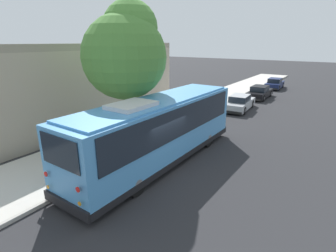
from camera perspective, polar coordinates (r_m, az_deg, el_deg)
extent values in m
plane|color=#28282B|center=(12.22, -2.61, -9.78)|extent=(160.00, 160.00, 0.00)
cube|color=beige|center=(14.75, -15.42, -5.08)|extent=(80.00, 4.32, 0.15)
cube|color=#AAA69D|center=(13.25, -9.00, -7.33)|extent=(80.00, 0.14, 0.15)
cube|color=#4C93D1|center=(12.53, -1.83, -0.79)|extent=(10.52, 2.54, 2.79)
cube|color=black|center=(12.99, -1.78, -6.04)|extent=(10.57, 2.59, 0.28)
cube|color=black|center=(12.35, -1.86, 1.89)|extent=(9.66, 2.61, 1.33)
cube|color=black|center=(16.74, 9.02, 5.96)|extent=(0.06, 2.09, 1.40)
cube|color=black|center=(8.92, -22.61, -5.35)|extent=(0.06, 1.92, 1.06)
cube|color=black|center=(16.62, 9.13, 8.14)|extent=(0.07, 1.72, 0.22)
cube|color=#4C93D1|center=(12.15, -1.90, 5.63)|extent=(9.87, 2.31, 0.10)
cube|color=silver|center=(10.72, -7.91, 4.45)|extent=(1.95, 1.38, 0.20)
cube|color=black|center=(17.23, 8.77, 0.04)|extent=(0.14, 2.41, 0.36)
cube|color=black|center=(9.79, -21.35, -15.82)|extent=(0.14, 2.41, 0.36)
cylinder|color=red|center=(9.97, -25.06, -9.47)|extent=(0.03, 0.18, 0.18)
cylinder|color=orange|center=(10.19, -24.68, -11.99)|extent=(0.03, 0.14, 0.14)
cylinder|color=red|center=(8.65, -19.06, -12.97)|extent=(0.03, 0.18, 0.18)
cylinder|color=orange|center=(8.91, -18.72, -15.75)|extent=(0.03, 0.14, 0.14)
cube|color=white|center=(17.57, 6.55, 1.07)|extent=(0.04, 0.32, 0.18)
cube|color=white|center=(16.91, 11.30, 0.15)|extent=(0.04, 0.32, 0.18)
cube|color=black|center=(17.01, 4.44, 7.23)|extent=(0.06, 0.10, 0.24)
cylinder|color=black|center=(15.89, 1.88, -1.18)|extent=(0.96, 0.31, 0.96)
cylinder|color=slate|center=(15.89, 1.88, -1.18)|extent=(0.44, 0.33, 0.43)
cylinder|color=black|center=(14.93, 8.58, -2.66)|extent=(0.96, 0.31, 0.96)
cylinder|color=slate|center=(14.93, 8.58, -2.66)|extent=(0.44, 0.33, 0.43)
cylinder|color=black|center=(11.69, -14.73, -9.14)|extent=(0.96, 0.31, 0.96)
cylinder|color=slate|center=(11.69, -14.73, -9.14)|extent=(0.44, 0.33, 0.43)
cylinder|color=black|center=(10.35, -7.00, -12.40)|extent=(0.96, 0.31, 0.96)
cylinder|color=slate|center=(10.35, -7.00, -12.40)|extent=(0.44, 0.33, 0.43)
cube|color=#A8AAAF|center=(23.62, 15.34, 4.58)|extent=(4.49, 1.94, 0.63)
cube|color=black|center=(23.40, 15.38, 5.85)|extent=(2.17, 1.56, 0.48)
cube|color=#A8AAAF|center=(23.35, 15.42, 6.43)|extent=(2.09, 1.52, 0.05)
cube|color=black|center=(25.77, 16.60, 5.06)|extent=(0.19, 1.59, 0.20)
cube|color=black|center=(21.59, 13.74, 2.89)|extent=(0.19, 1.59, 0.20)
cylinder|color=black|center=(25.15, 14.52, 5.07)|extent=(0.66, 0.25, 0.64)
cylinder|color=slate|center=(25.15, 14.52, 5.07)|extent=(0.30, 0.24, 0.29)
cylinder|color=black|center=(24.81, 17.81, 4.61)|extent=(0.66, 0.25, 0.64)
cylinder|color=slate|center=(24.81, 17.81, 4.61)|extent=(0.30, 0.24, 0.29)
cylinder|color=black|center=(22.55, 12.56, 3.77)|extent=(0.66, 0.25, 0.64)
cylinder|color=slate|center=(22.55, 12.56, 3.77)|extent=(0.30, 0.24, 0.29)
cylinder|color=black|center=(22.18, 16.20, 3.24)|extent=(0.66, 0.25, 0.64)
cylinder|color=slate|center=(22.18, 16.20, 3.24)|extent=(0.30, 0.24, 0.29)
cube|color=black|center=(29.25, 19.31, 6.69)|extent=(4.53, 1.73, 0.63)
cube|color=black|center=(29.04, 19.36, 7.72)|extent=(2.15, 1.47, 0.48)
cube|color=black|center=(29.00, 19.41, 8.19)|extent=(2.07, 1.44, 0.05)
cube|color=black|center=(31.47, 20.35, 6.92)|extent=(0.09, 1.63, 0.20)
cube|color=black|center=(27.12, 18.01, 5.54)|extent=(0.09, 1.63, 0.20)
cylinder|color=black|center=(30.82, 18.59, 7.00)|extent=(0.64, 0.21, 0.63)
cylinder|color=slate|center=(30.82, 18.59, 7.00)|extent=(0.29, 0.22, 0.29)
cylinder|color=black|center=(30.47, 21.37, 6.59)|extent=(0.64, 0.21, 0.63)
cylinder|color=slate|center=(30.47, 21.37, 6.59)|extent=(0.29, 0.22, 0.29)
cylinder|color=black|center=(28.12, 17.01, 6.17)|extent=(0.64, 0.21, 0.63)
cylinder|color=slate|center=(28.12, 17.01, 6.17)|extent=(0.29, 0.22, 0.29)
cylinder|color=black|center=(27.74, 20.04, 5.72)|extent=(0.64, 0.21, 0.63)
cylinder|color=slate|center=(27.74, 20.04, 5.72)|extent=(0.29, 0.22, 0.29)
cube|color=#19234C|center=(36.04, 22.18, 8.33)|extent=(4.29, 1.82, 0.62)
cube|color=black|center=(35.86, 22.26, 9.18)|extent=(2.06, 1.51, 0.48)
cube|color=#19234C|center=(35.83, 22.30, 9.55)|extent=(1.98, 1.47, 0.05)
cube|color=black|center=(38.16, 22.73, 8.41)|extent=(0.15, 1.60, 0.20)
cube|color=black|center=(33.99, 21.49, 7.54)|extent=(0.15, 1.60, 0.20)
cylinder|color=black|center=(37.49, 21.40, 8.51)|extent=(0.64, 0.23, 0.63)
cylinder|color=slate|center=(37.49, 21.40, 8.51)|extent=(0.29, 0.23, 0.28)
cylinder|color=black|center=(37.26, 23.67, 8.19)|extent=(0.64, 0.23, 0.63)
cylinder|color=slate|center=(37.26, 23.67, 8.19)|extent=(0.29, 0.23, 0.28)
cylinder|color=black|center=(34.90, 20.54, 7.98)|extent=(0.64, 0.23, 0.63)
cylinder|color=slate|center=(34.90, 20.54, 7.98)|extent=(0.29, 0.23, 0.28)
cylinder|color=black|center=(34.64, 22.97, 7.64)|extent=(0.64, 0.23, 0.63)
cylinder|color=slate|center=(34.64, 22.97, 7.64)|extent=(0.29, 0.23, 0.28)
cylinder|color=brown|center=(14.04, -8.84, 1.74)|extent=(0.33, 0.33, 3.33)
sphere|color=#4C8438|center=(13.52, -9.48, 14.59)|extent=(4.19, 4.19, 4.19)
sphere|color=#528F3C|center=(13.90, -8.22, 20.36)|extent=(2.73, 2.73, 2.73)
cylinder|color=gray|center=(11.07, -24.81, -10.29)|extent=(0.06, 0.06, 1.21)
cube|color=red|center=(10.76, -25.32, -6.76)|extent=(0.02, 0.22, 0.28)
cylinder|color=gray|center=(11.95, -17.57, -7.47)|extent=(0.06, 0.06, 1.15)
cube|color=red|center=(11.67, -17.90, -4.29)|extent=(0.02, 0.22, 0.28)
cube|color=tan|center=(21.06, -21.76, 8.22)|extent=(16.40, 7.86, 5.16)
cube|color=gray|center=(17.83, -15.56, 16.30)|extent=(16.40, 0.30, 0.40)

